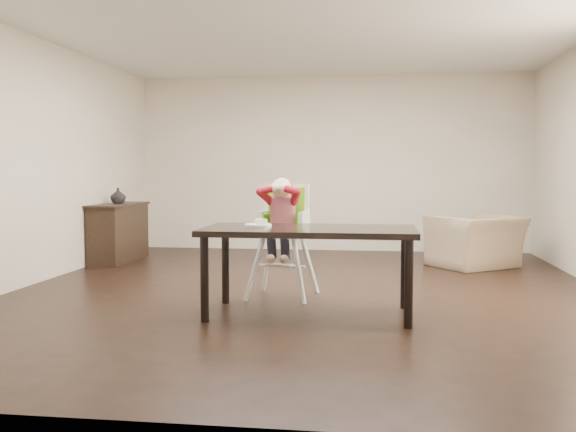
% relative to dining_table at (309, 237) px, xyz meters
% --- Properties ---
extents(ground, '(7.00, 7.00, 0.00)m').
position_rel_dining_table_xyz_m(ground, '(-0.13, 1.04, -0.67)').
color(ground, black).
rests_on(ground, ground).
extents(room_walls, '(6.02, 7.02, 2.71)m').
position_rel_dining_table_xyz_m(room_walls, '(-0.13, 1.04, 1.18)').
color(room_walls, beige).
rests_on(room_walls, ground).
extents(dining_table, '(1.80, 0.90, 0.75)m').
position_rel_dining_table_xyz_m(dining_table, '(0.00, 0.00, 0.00)').
color(dining_table, black).
rests_on(dining_table, ground).
extents(high_chair, '(0.54, 0.54, 1.16)m').
position_rel_dining_table_xyz_m(high_chair, '(-0.33, 0.77, 0.15)').
color(high_chair, white).
rests_on(high_chair, ground).
extents(plate, '(0.25, 0.25, 0.07)m').
position_rel_dining_table_xyz_m(plate, '(-0.45, 0.04, 0.10)').
color(plate, white).
rests_on(plate, dining_table).
extents(armchair, '(1.22, 1.13, 0.89)m').
position_rel_dining_table_xyz_m(armchair, '(1.83, 3.01, -0.23)').
color(armchair, '#977E60').
rests_on(armchair, ground).
extents(sideboard, '(0.44, 1.26, 0.79)m').
position_rel_dining_table_xyz_m(sideboard, '(-2.91, 2.90, -0.27)').
color(sideboard, black).
rests_on(sideboard, ground).
extents(vase, '(0.21, 0.22, 0.20)m').
position_rel_dining_table_xyz_m(vase, '(-2.91, 2.90, 0.22)').
color(vase, '#99999E').
rests_on(vase, sideboard).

